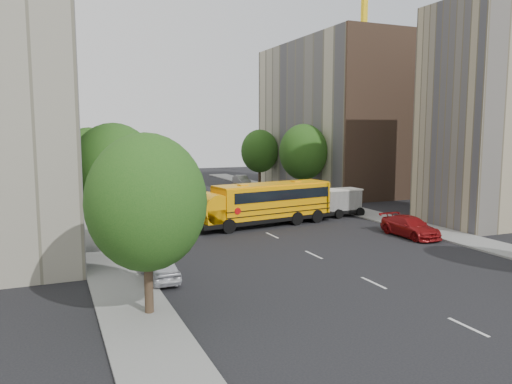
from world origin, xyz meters
TOP-DOWN VIEW (x-y plane):
  - ground at (0.00, 0.00)m, footprint 120.00×120.00m
  - sidewalk_left at (-11.50, 5.00)m, footprint 3.00×80.00m
  - sidewalk_right at (11.50, 5.00)m, footprint 3.00×80.00m
  - lane_markings at (0.00, 10.00)m, footprint 0.15×64.00m
  - building_left_redbrick at (-18.00, 28.00)m, footprint 10.00×15.00m
  - building_right_near at (18.00, -4.50)m, footprint 10.00×7.00m
  - building_right_far at (18.00, 20.00)m, footprint 10.00×22.00m
  - building_right_sidewall at (18.00, 9.00)m, footprint 10.10×0.30m
  - tower_crane at (30.25, 28.00)m, footprint 28.50×1.20m
  - street_tree_0 at (-11.00, -14.00)m, footprint 4.80×4.80m
  - street_tree_1 at (-11.00, -4.00)m, footprint 5.12×5.12m
  - street_tree_2 at (-11.00, 14.00)m, footprint 4.99×4.99m
  - street_tree_4 at (11.00, 14.00)m, footprint 5.25×5.25m
  - street_tree_5 at (11.00, 26.00)m, footprint 4.86×4.86m
  - school_bus at (0.93, 1.68)m, footprint 12.21×4.50m
  - safari_truck at (7.89, 3.00)m, footprint 5.65×2.27m
  - parked_car_0 at (-9.60, -9.48)m, footprint 1.54×3.77m
  - parked_car_1 at (-9.60, 10.75)m, footprint 1.85×4.31m
  - parked_car_2 at (-9.60, 24.54)m, footprint 3.04×5.75m
  - parked_car_3 at (8.80, -6.10)m, footprint 2.12×4.96m
  - parked_car_4 at (9.56, 11.05)m, footprint 1.94×4.47m
  - parked_car_5 at (9.60, 28.97)m, footprint 1.60×4.10m

SIDE VIEW (x-z plane):
  - ground at x=0.00m, z-range 0.00..0.00m
  - lane_markings at x=0.00m, z-range 0.00..0.01m
  - sidewalk_left at x=-11.50m, z-range 0.00..0.12m
  - sidewalk_right at x=11.50m, z-range 0.00..0.12m
  - parked_car_0 at x=-9.60m, z-range 0.00..1.28m
  - parked_car_5 at x=9.60m, z-range 0.00..1.33m
  - parked_car_1 at x=-9.60m, z-range 0.00..1.38m
  - parked_car_3 at x=8.80m, z-range 0.00..1.43m
  - parked_car_4 at x=9.56m, z-range 0.00..1.50m
  - parked_car_2 at x=-9.60m, z-range 0.00..1.54m
  - safari_truck at x=7.89m, z-range 0.07..2.45m
  - school_bus at x=0.93m, z-range 0.20..3.57m
  - street_tree_0 at x=-11.00m, z-range 0.94..8.35m
  - street_tree_5 at x=11.00m, z-range 0.95..8.46m
  - street_tree_2 at x=-11.00m, z-range 0.97..8.68m
  - street_tree_1 at x=-11.00m, z-range 1.00..8.90m
  - street_tree_4 at x=11.00m, z-range 1.02..9.13m
  - building_left_redbrick at x=-18.00m, z-range 0.00..13.00m
  - building_right_near at x=18.00m, z-range 0.00..17.00m
  - building_right_far at x=18.00m, z-range 0.00..18.00m
  - building_right_sidewall at x=18.00m, z-range 0.00..18.00m
  - tower_crane at x=30.25m, z-range 6.60..42.35m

